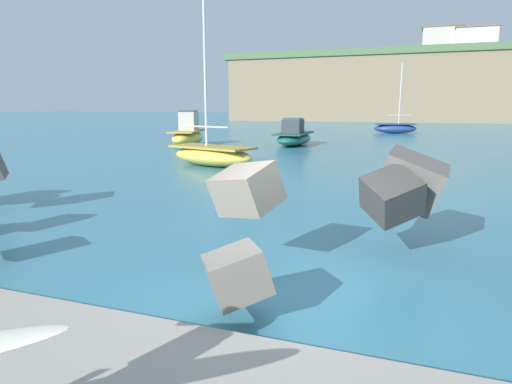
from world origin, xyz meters
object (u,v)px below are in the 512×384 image
object	(u,v)px
boat_mid_left	(212,154)
station_building_central	(442,40)
boat_near_right	(188,135)
boat_near_left	(395,128)
station_building_west	(475,40)
boat_near_centre	(294,136)

from	to	relation	value
boat_mid_left	station_building_central	bearing A→B (deg)	80.28
boat_near_right	station_building_central	world-z (taller)	station_building_central
boat_near_right	boat_near_left	bearing A→B (deg)	56.67
boat_near_left	boat_near_right	bearing A→B (deg)	-123.33
boat_near_left	station_building_central	world-z (taller)	station_building_central
boat_near_right	station_building_west	xyz separation A→B (m)	(25.33, 67.42, 14.48)
station_building_west	station_building_central	xyz separation A→B (m)	(-5.79, 0.63, 0.31)
boat_near_centre	boat_mid_left	xyz separation A→B (m)	(-0.81, -12.14, -0.10)
boat_near_left	boat_mid_left	bearing A→B (deg)	-103.55
station_building_west	station_building_central	distance (m)	5.83
boat_near_centre	station_building_central	distance (m)	68.06
boat_mid_left	station_building_west	distance (m)	80.41
boat_near_right	boat_mid_left	distance (m)	11.24
boat_near_left	boat_near_centre	size ratio (longest dim) A/B	1.31
station_building_central	boat_mid_left	bearing A→B (deg)	-99.72
boat_near_left	boat_near_centre	world-z (taller)	boat_near_left
boat_mid_left	station_building_west	world-z (taller)	station_building_west
boat_near_right	boat_mid_left	world-z (taller)	boat_mid_left
station_building_central	boat_near_right	bearing A→B (deg)	-106.03
boat_near_right	station_building_west	size ratio (longest dim) A/B	0.69
boat_near_centre	station_building_west	size ratio (longest dim) A/B	0.73
boat_near_right	station_building_west	bearing A→B (deg)	69.41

